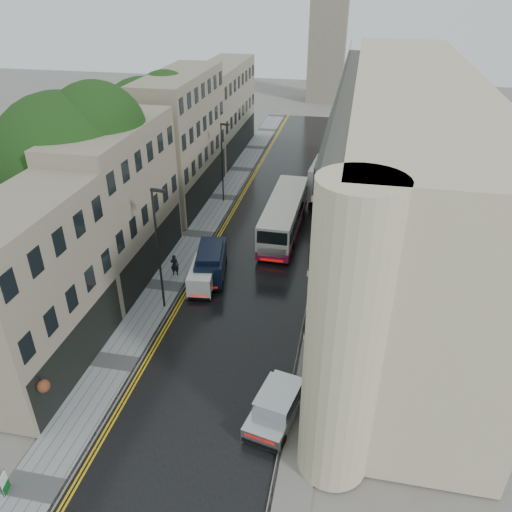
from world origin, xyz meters
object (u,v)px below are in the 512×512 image
at_px(silver_hatchback, 248,422).
at_px(pedestrian, 175,265).
at_px(tree_near, 70,187).
at_px(white_lorry, 311,185).
at_px(white_van, 189,286).
at_px(lamp_post_far, 222,164).
at_px(lamp_post_near, 158,251).
at_px(navy_van, 196,273).
at_px(estate_sign, 4,483).
at_px(tree_far, 147,142).
at_px(cream_bus, 263,231).

distance_m(silver_hatchback, pedestrian, 15.82).
distance_m(tree_near, white_lorry, 22.92).
relative_size(silver_hatchback, white_van, 1.15).
relative_size(silver_hatchback, lamp_post_far, 0.59).
bearing_deg(tree_near, white_van, -10.88).
height_order(tree_near, lamp_post_near, tree_near).
distance_m(tree_near, pedestrian, 9.12).
xyz_separation_m(tree_near, navy_van, (8.93, -0.50, -5.68)).
bearing_deg(estate_sign, lamp_post_near, 70.46).
distance_m(tree_far, cream_bus, 14.70).
xyz_separation_m(lamp_post_far, estate_sign, (-1.28, -32.77, -3.33)).
height_order(tree_near, lamp_post_far, tree_near).
distance_m(white_lorry, estate_sign, 35.49).
height_order(tree_far, estate_sign, tree_far).
height_order(lamp_post_near, lamp_post_far, lamp_post_near).
height_order(pedestrian, lamp_post_near, lamp_post_near).
height_order(tree_far, white_van, tree_far).
xyz_separation_m(cream_bus, white_lorry, (2.83, 10.03, 0.36)).
bearing_deg(lamp_post_far, cream_bus, -52.19).
xyz_separation_m(white_lorry, navy_van, (-6.41, -16.78, -0.69)).
xyz_separation_m(white_lorry, lamp_post_far, (-8.47, -1.34, 2.00)).
relative_size(white_van, navy_van, 0.80).
relative_size(white_van, estate_sign, 3.91).
bearing_deg(silver_hatchback, tree_far, 132.43).
bearing_deg(white_lorry, lamp_post_far, -166.72).
bearing_deg(silver_hatchback, pedestrian, 134.41).
relative_size(white_lorry, navy_van, 1.51).
relative_size(tree_near, tree_far, 1.11).
xyz_separation_m(tree_far, silver_hatchback, (15.03, -25.61, -5.37)).
height_order(silver_hatchback, estate_sign, silver_hatchback).
bearing_deg(lamp_post_near, tree_far, 118.46).
height_order(cream_bus, silver_hatchback, cream_bus).
distance_m(tree_far, navy_van, 16.78).
xyz_separation_m(pedestrian, lamp_post_near, (0.61, -3.98, 3.43)).
bearing_deg(tree_near, silver_hatchback, -39.45).
relative_size(white_lorry, silver_hatchback, 1.63).
distance_m(white_van, estate_sign, 16.45).
relative_size(cream_bus, navy_van, 2.36).
bearing_deg(estate_sign, pedestrian, 73.86).
bearing_deg(lamp_post_far, tree_near, -109.84).
distance_m(white_van, lamp_post_far, 17.00).
relative_size(pedestrian, lamp_post_far, 0.22).
relative_size(tree_far, white_lorry, 1.69).
relative_size(pedestrian, estate_sign, 1.69).
bearing_deg(cream_bus, pedestrian, -135.03).
relative_size(tree_far, navy_van, 2.55).
distance_m(cream_bus, white_van, 8.80).
xyz_separation_m(white_van, lamp_post_near, (-1.28, -1.56, 3.49)).
distance_m(navy_van, lamp_post_far, 15.81).
relative_size(tree_far, white_van, 3.18).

